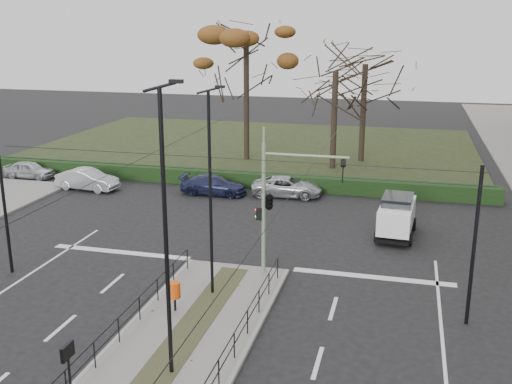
% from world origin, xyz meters
% --- Properties ---
extents(ground, '(140.00, 140.00, 0.00)m').
position_xyz_m(ground, '(0.00, 0.00, 0.00)').
color(ground, black).
rests_on(ground, ground).
extents(median_island, '(4.40, 15.00, 0.14)m').
position_xyz_m(median_island, '(0.00, -2.50, 0.07)').
color(median_island, slate).
rests_on(median_island, ground).
extents(park, '(38.00, 26.00, 0.10)m').
position_xyz_m(park, '(-6.00, 32.00, 0.05)').
color(park, black).
rests_on(park, ground).
extents(hedge, '(38.00, 1.00, 1.00)m').
position_xyz_m(hedge, '(-6.00, 18.60, 0.50)').
color(hedge, black).
rests_on(hedge, ground).
extents(median_railing, '(4.14, 13.24, 0.92)m').
position_xyz_m(median_railing, '(0.00, -2.60, 0.98)').
color(median_railing, black).
rests_on(median_railing, median_island).
extents(catenary, '(20.00, 34.00, 6.00)m').
position_xyz_m(catenary, '(0.00, 1.62, 3.42)').
color(catenary, black).
rests_on(catenary, ground).
extents(traffic_light, '(3.97, 2.19, 5.75)m').
position_xyz_m(traffic_light, '(1.64, 4.50, 3.49)').
color(traffic_light, gray).
rests_on(traffic_light, median_island).
extents(litter_bin, '(0.45, 0.45, 1.15)m').
position_xyz_m(litter_bin, '(-1.07, 0.07, 0.96)').
color(litter_bin, black).
rests_on(litter_bin, median_island).
extents(info_panel, '(0.12, 0.56, 2.16)m').
position_xyz_m(info_panel, '(-1.51, -6.50, 1.84)').
color(info_panel, black).
rests_on(info_panel, median_island).
extents(streetlamp_median_near, '(0.76, 0.15, 9.05)m').
position_xyz_m(streetlamp_median_near, '(0.39, -3.87, 4.74)').
color(streetlamp_median_near, black).
rests_on(streetlamp_median_near, median_island).
extents(streetlamp_median_far, '(0.70, 0.14, 8.33)m').
position_xyz_m(streetlamp_median_far, '(-0.18, 1.91, 4.38)').
color(streetlamp_median_far, black).
rests_on(streetlamp_median_far, median_island).
extents(parked_car_first, '(3.66, 1.55, 1.23)m').
position_xyz_m(parked_car_first, '(-18.95, 17.01, 0.62)').
color(parked_car_first, '#B2B4BA').
rests_on(parked_car_first, ground).
extents(parked_car_second, '(4.31, 1.82, 1.38)m').
position_xyz_m(parked_car_second, '(-13.34, 15.27, 0.69)').
color(parked_car_second, '#B2B4BA').
rests_on(parked_car_second, ground).
extents(parked_car_third, '(4.31, 1.82, 1.24)m').
position_xyz_m(parked_car_third, '(-4.86, 16.25, 0.62)').
color(parked_car_third, '#1D2243').
rests_on(parked_car_third, ground).
extents(parked_car_fourth, '(4.60, 2.34, 1.24)m').
position_xyz_m(parked_car_fourth, '(-0.18, 17.02, 0.62)').
color(parked_car_fourth, '#B2B4BA').
rests_on(parked_car_fourth, ground).
extents(white_van, '(2.06, 4.02, 2.16)m').
position_xyz_m(white_van, '(6.79, 11.08, 1.14)').
color(white_van, white).
rests_on(white_van, ground).
extents(rust_tree, '(7.87, 7.87, 11.94)m').
position_xyz_m(rust_tree, '(-5.45, 26.58, 9.16)').
color(rust_tree, black).
rests_on(rust_tree, park).
extents(bare_tree_center, '(7.51, 7.51, 10.07)m').
position_xyz_m(bare_tree_center, '(3.58, 28.22, 7.13)').
color(bare_tree_center, black).
rests_on(bare_tree_center, park).
extents(bare_tree_near, '(6.11, 6.11, 9.60)m').
position_xyz_m(bare_tree_near, '(1.69, 25.15, 6.79)').
color(bare_tree_near, black).
rests_on(bare_tree_near, park).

